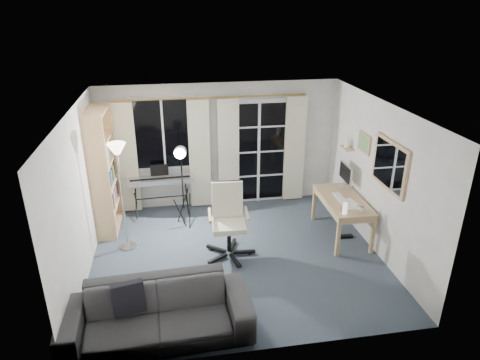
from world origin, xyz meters
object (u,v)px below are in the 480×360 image
object	(u,v)px
torchiere_lamp	(119,165)
monitor	(346,173)
studio_light	(181,162)
desk	(343,203)
keyboard_piano	(160,181)
office_chair	(228,213)
bookshelf	(101,175)
mug	(362,209)
sofa	(156,305)

from	to	relation	value
torchiere_lamp	monitor	bearing A→B (deg)	3.71
studio_light	desk	bearing A→B (deg)	-6.60
keyboard_piano	office_chair	size ratio (longest dim) A/B	1.06
bookshelf	office_chair	xyz separation A→B (m)	(2.03, -1.12, -0.34)
bookshelf	office_chair	size ratio (longest dim) A/B	1.85
bookshelf	mug	world-z (taller)	bookshelf
torchiere_lamp	sofa	distance (m)	2.40
sofa	bookshelf	bearing A→B (deg)	105.59
keyboard_piano	mug	world-z (taller)	keyboard_piano
keyboard_piano	studio_light	xyz separation A→B (m)	(0.39, -0.59, 0.57)
torchiere_lamp	sofa	size ratio (longest dim) A/B	0.80
torchiere_lamp	keyboard_piano	size ratio (longest dim) A/B	1.45
torchiere_lamp	office_chair	bearing A→B (deg)	-13.53
mug	bookshelf	bearing A→B (deg)	160.81
bookshelf	desk	distance (m)	4.14
keyboard_piano	monitor	size ratio (longest dim) A/B	2.47
torchiere_lamp	desk	xyz separation A→B (m)	(3.61, -0.20, -0.84)
bookshelf	sofa	xyz separation A→B (m)	(0.92, -2.84, -0.59)
torchiere_lamp	studio_light	size ratio (longest dim) A/B	1.16
monitor	sofa	xyz separation A→B (m)	(-3.28, -2.36, -0.52)
office_chair	sofa	xyz separation A→B (m)	(-1.10, -1.72, -0.25)
studio_light	monitor	world-z (taller)	studio_light
desk	sofa	distance (m)	3.63
torchiere_lamp	monitor	distance (m)	3.84
office_chair	studio_light	bearing A→B (deg)	128.90
studio_light	sofa	world-z (taller)	studio_light
desk	office_chair	bearing A→B (deg)	-173.74
desk	sofa	size ratio (longest dim) A/B	0.58
studio_light	office_chair	bearing A→B (deg)	-45.19
office_chair	desk	bearing A→B (deg)	8.55
mug	sofa	bearing A→B (deg)	-156.17
torchiere_lamp	office_chair	size ratio (longest dim) A/B	1.54
keyboard_piano	desk	size ratio (longest dim) A/B	0.94
monitor	sofa	bearing A→B (deg)	-143.47
torchiere_lamp	desk	bearing A→B (deg)	-3.23
office_chair	desk	size ratio (longest dim) A/B	0.89
studio_light	office_chair	distance (m)	1.28
monitor	mug	size ratio (longest dim) A/B	4.39
sofa	keyboard_piano	bearing A→B (deg)	86.81
bookshelf	office_chair	world-z (taller)	bookshelf
bookshelf	mug	size ratio (longest dim) A/B	18.92
torchiere_lamp	bookshelf	bearing A→B (deg)	118.97
desk	mug	xyz separation A→B (m)	(0.10, -0.50, 0.14)
sofa	office_chair	bearing A→B (deg)	54.91
bookshelf	studio_light	size ratio (longest dim) A/B	1.39
office_chair	mug	distance (m)	2.11
office_chair	sofa	size ratio (longest dim) A/B	0.52
bookshelf	keyboard_piano	size ratio (longest dim) A/B	1.75
torchiere_lamp	sofa	bearing A→B (deg)	-76.21
office_chair	mug	size ratio (longest dim) A/B	10.25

